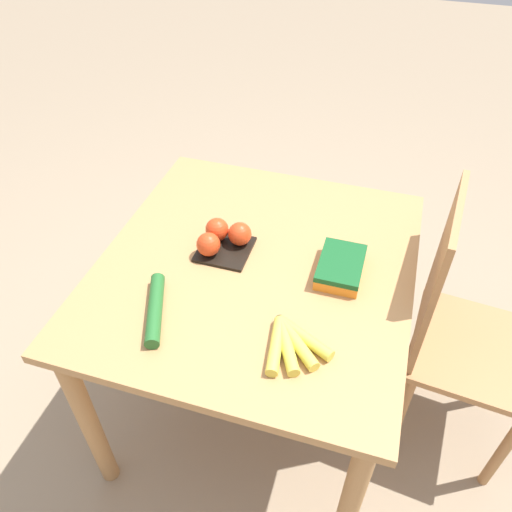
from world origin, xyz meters
TOP-DOWN VIEW (x-y plane):
  - ground_plane at (0.00, 0.00)m, footprint 12.00×12.00m
  - dining_table at (0.00, 0.00)m, footprint 1.02×0.95m
  - chair at (-0.12, 0.65)m, footprint 0.46×0.44m
  - banana_bunch at (0.28, 0.18)m, footprint 0.19×0.18m
  - tomato_pack at (-0.04, -0.12)m, footprint 0.16×0.16m
  - carrot_bag at (-0.03, 0.25)m, footprint 0.19×0.13m
  - cucumber_near at (0.28, -0.20)m, footprint 0.24×0.13m

SIDE VIEW (x-z plane):
  - ground_plane at x=0.00m, z-range 0.00..0.00m
  - chair at x=-0.12m, z-range 0.02..1.01m
  - dining_table at x=0.00m, z-range 0.26..1.02m
  - banana_bunch at x=0.28m, z-range 0.76..0.79m
  - cucumber_near at x=0.28m, z-range 0.76..0.80m
  - carrot_bag at x=-0.03m, z-range 0.76..0.81m
  - tomato_pack at x=-0.04m, z-range 0.76..0.84m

